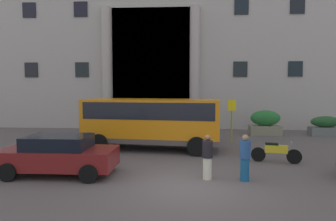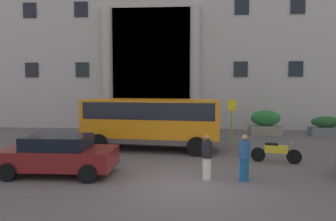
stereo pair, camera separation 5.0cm
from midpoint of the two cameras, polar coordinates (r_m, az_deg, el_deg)
name	(u,v)px [view 2 (the right image)]	position (r m, az deg, el deg)	size (l,w,h in m)	color
ground_plane	(187,187)	(9.82, 3.76, -14.62)	(80.00, 64.00, 0.12)	#5B5050
office_building_facade	(187,7)	(27.69, 3.72, 19.31)	(39.86, 9.62, 20.51)	#B1A6A1
orange_minibus	(152,119)	(14.97, -3.05, -1.71)	(7.02, 3.12, 2.56)	orange
bus_stop_sign	(232,116)	(16.97, 12.30, -1.12)	(0.44, 0.08, 2.46)	#929F1A
hedge_planter_west	(149,122)	(20.47, -3.71, -2.20)	(1.49, 0.83, 1.61)	#636459
hedge_planter_entrance_right	(194,123)	(20.21, 5.06, -2.48)	(1.44, 0.86, 1.48)	slate
hedge_planter_far_east	(265,123)	(20.61, 18.40, -2.34)	(2.03, 0.98, 1.64)	gray
hedge_planter_entrance_left	(326,126)	(21.82, 28.31, -2.73)	(2.03, 0.80, 1.29)	slate
parked_estate_mid	(58,154)	(11.46, -20.34, -7.98)	(4.09, 1.95, 1.43)	maroon
motorcycle_near_kerb	(58,148)	(14.16, -20.34, -6.78)	(2.03, 0.66, 0.89)	black
scooter_by_planter	(275,152)	(13.28, 20.05, -7.51)	(1.99, 0.71, 0.89)	black
pedestrian_woman_dark_dress	(245,158)	(10.36, 14.71, -8.84)	(0.36, 0.36, 1.58)	#185082
pedestrian_child_trailing	(207,157)	(10.31, 7.67, -8.93)	(0.36, 0.36, 1.54)	beige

